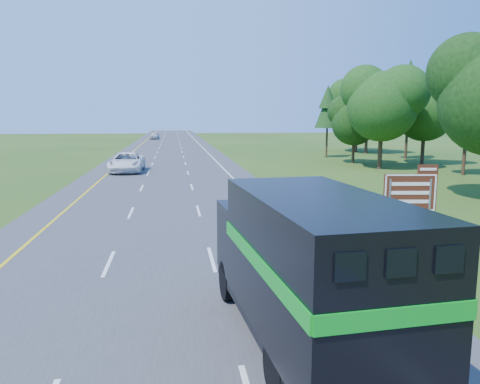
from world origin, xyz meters
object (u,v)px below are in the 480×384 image
at_px(white_suv, 127,162).
at_px(exit_sign, 411,196).
at_px(far_car, 154,136).
at_px(horse_truck, 306,267).

height_order(white_suv, exit_sign, exit_sign).
relative_size(white_suv, far_car, 1.34).
bearing_deg(white_suv, far_car, 90.92).
relative_size(horse_truck, far_car, 1.70).
xyz_separation_m(white_suv, exit_sign, (13.23, -28.90, 1.27)).
bearing_deg(far_car, exit_sign, -77.35).
relative_size(white_suv, exit_sign, 1.92).
distance_m(white_suv, exit_sign, 31.81).
xyz_separation_m(horse_truck, white_suv, (-7.16, 35.81, -1.01)).
bearing_deg(horse_truck, exit_sign, 44.18).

